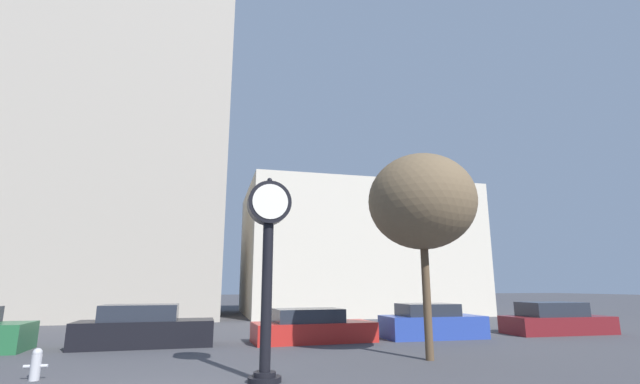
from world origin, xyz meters
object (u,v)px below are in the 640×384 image
Objects in this scene: car_blue at (432,323)px; fire_hydrant_near at (36,364)px; car_black at (144,329)px; bare_tree at (422,202)px; car_maroon at (556,320)px; car_red at (312,328)px; street_clock at (268,244)px.

car_blue is 5.91× the size of fire_hydrant_near.
bare_tree reaches higher than car_black.
car_blue is (11.12, -0.20, -0.02)m from car_black.
car_maroon is 0.78× the size of bare_tree.
car_red is 6.74m from bare_tree.
fire_hydrant_near is at bearing 164.02° from street_clock.
car_black is at bearing 149.39° from bare_tree.
fire_hydrant_near is at bearing -163.02° from car_maroon.
street_clock is at bearing -138.86° from car_blue.
car_red is 9.15m from fire_hydrant_near.
street_clock is at bearing -152.82° from car_maroon.
car_blue is at bearing -3.21° from car_red.
bare_tree is at bearing -31.65° from car_black.
street_clock reaches higher than car_red.
bare_tree reaches higher than car_maroon.
street_clock is 5.48m from bare_tree.
car_maroon is (11.24, 0.10, 0.05)m from car_red.
fire_hydrant_near is at bearing -150.02° from car_red.
street_clock is 15.52m from car_maroon.
car_red is at bearing 33.33° from fire_hydrant_near.
street_clock is 1.00× the size of car_black.
street_clock is 6.72× the size of fire_hydrant_near.
street_clock is at bearing -161.20° from bare_tree.
fire_hydrant_near is at bearing -157.48° from car_blue.
car_blue is 0.86× the size of car_maroon.
car_black is 1.13× the size of car_blue.
car_blue is 6.83m from bare_tree.
bare_tree is (4.97, 1.69, 1.58)m from street_clock.
fire_hydrant_near is 10.89m from bare_tree.
car_black reaches higher than car_red.
car_black is 6.69× the size of fire_hydrant_near.
car_black is at bearing 117.43° from street_clock.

